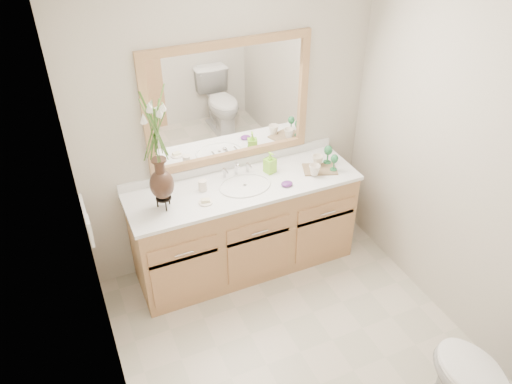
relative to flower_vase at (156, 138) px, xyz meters
name	(u,v)px	position (x,y,z in m)	size (l,w,h in m)	color
floor	(300,352)	(0.64, -0.98, -1.40)	(2.60, 2.60, 0.00)	beige
ceiling	(327,8)	(0.64, -0.98, 1.00)	(2.40, 2.60, 0.02)	white
wall_back	(229,127)	(0.64, 0.32, -0.20)	(2.40, 0.02, 2.40)	beige
wall_left	(101,280)	(-0.56, -0.98, -0.20)	(0.02, 2.60, 2.40)	beige
wall_right	(469,175)	(1.84, -0.98, -0.20)	(0.02, 2.60, 2.40)	beige
vanity	(245,228)	(0.64, 0.04, -1.00)	(1.80, 0.55, 0.80)	tan
counter	(244,186)	(0.64, 0.04, -0.59)	(1.84, 0.57, 0.03)	white
sink	(245,191)	(0.64, 0.02, -0.62)	(0.38, 0.34, 0.23)	white
mirror	(229,103)	(0.64, 0.30, 0.00)	(1.32, 0.04, 0.97)	white
switch_plate	(89,227)	(-0.54, -0.21, -0.42)	(0.02, 0.12, 0.12)	white
flower_vase	(156,138)	(0.00, 0.00, 0.00)	(0.20, 0.20, 0.84)	black
tumbler	(203,185)	(0.33, 0.10, -0.53)	(0.07, 0.07, 0.08)	white
soap_dish	(206,202)	(0.29, -0.07, -0.56)	(0.10, 0.10, 0.03)	white
soap_bottle	(270,163)	(0.91, 0.12, -0.49)	(0.07, 0.08, 0.16)	#8EE335
purple_dish	(287,184)	(0.94, -0.11, -0.55)	(0.09, 0.08, 0.03)	#5E2776
tray	(320,169)	(1.29, -0.02, -0.56)	(0.27, 0.18, 0.01)	brown
mug_left	(315,170)	(1.20, -0.07, -0.51)	(0.09, 0.09, 0.09)	white
mug_right	(318,160)	(1.30, 0.04, -0.51)	(0.09, 0.09, 0.09)	white
goblet_front	(334,160)	(1.38, -0.07, -0.46)	(0.06, 0.06, 0.14)	#277540
goblet_back	(328,151)	(1.39, 0.04, -0.45)	(0.07, 0.07, 0.16)	#277540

